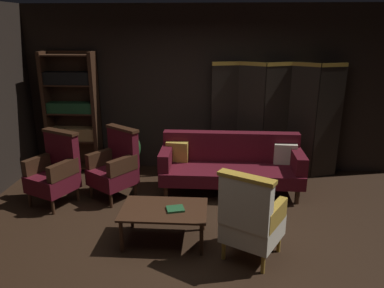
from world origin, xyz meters
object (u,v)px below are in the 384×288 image
Objects in this scene: folding_screen at (276,118)px; bookshelf at (72,110)px; coffee_table at (164,212)px; armchair_wing_left at (55,171)px; armchair_gilt_accent at (251,218)px; velvet_couch at (231,163)px; armchair_wing_right at (115,166)px; book_green_cloth at (175,209)px; potted_plant at (126,151)px.

folding_screen is 3.45m from bookshelf.
folding_screen is 2.14× the size of coffee_table.
bookshelf is 1.97× the size of armchair_wing_left.
folding_screen is at bearing 76.68° from armchair_gilt_accent.
bookshelf is at bearing 164.63° from velvet_couch.
velvet_couch is 1.73m from armchair_wing_right.
armchair_gilt_accent is (2.86, -2.53, -0.58)m from bookshelf.
bookshelf reaches higher than armchair_gilt_accent.
book_green_cloth is (0.13, -0.02, 0.06)m from coffee_table.
folding_screen is 2.62m from armchair_gilt_accent.
potted_plant is 2.23m from book_green_cloth.
bookshelf is at bearing 98.39° from armchair_wing_left.
potted_plant is (0.97, -0.29, -0.61)m from bookshelf.
folding_screen reaches higher than book_green_cloth.
velvet_couch reaches higher than coffee_table.
armchair_wing_right reaches higher than coffee_table.
velvet_couch is 1.70m from coffee_table.
book_green_cloth is at bearing -9.62° from coffee_table.
armchair_gilt_accent is 2.36m from armchair_wing_right.
armchair_gilt_accent is at bearing -16.83° from coffee_table.
bookshelf is at bearing 133.03° from armchair_wing_right.
armchair_gilt_accent is at bearing -17.93° from book_green_cloth.
coffee_table is 0.96× the size of armchair_gilt_accent.
coffee_table is at bearing -49.92° from bookshelf.
armchair_gilt_accent reaches higher than potted_plant.
folding_screen is at bearing 21.78° from armchair_wing_left.
velvet_couch is at bearing 94.97° from armchair_gilt_accent.
armchair_gilt_accent is at bearing -49.85° from potted_plant.
armchair_wing_left is (-2.50, -0.58, 0.04)m from velvet_couch.
velvet_couch is 1.66m from book_green_cloth.
potted_plant is (-0.91, 1.94, 0.08)m from coffee_table.
potted_plant is at bearing 165.37° from velvet_couch.
coffee_table is at bearing 170.38° from book_green_cloth.
bookshelf reaches higher than armchair_wing_right.
folding_screen is 2.06× the size of armchair_gilt_accent.
armchair_wing_left is at bearing -126.72° from potted_plant.
armchair_wing_right reaches higher than book_green_cloth.
velvet_couch is at bearing 13.09° from armchair_wing_left.
bookshelf is 2.87m from velvet_couch.
velvet_couch is at bearing -136.19° from folding_screen.
armchair_gilt_accent is at bearing -103.32° from folding_screen.
potted_plant is at bearing 53.28° from armchair_wing_left.
folding_screen is 3.54m from armchair_wing_left.
armchair_wing_left is 0.84m from armchair_wing_right.
bookshelf is at bearing 163.32° from potted_plant.
coffee_table is at bearing 163.17° from armchair_gilt_accent.
folding_screen is 2.71m from book_green_cloth.
potted_plant reaches higher than book_green_cloth.
armchair_wing_right is (-0.88, 1.16, 0.12)m from coffee_table.
potted_plant is at bearing 130.15° from armchair_gilt_accent.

